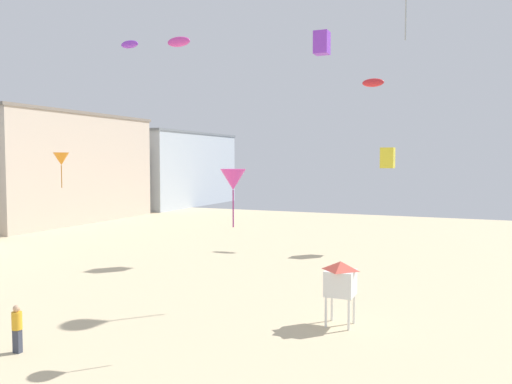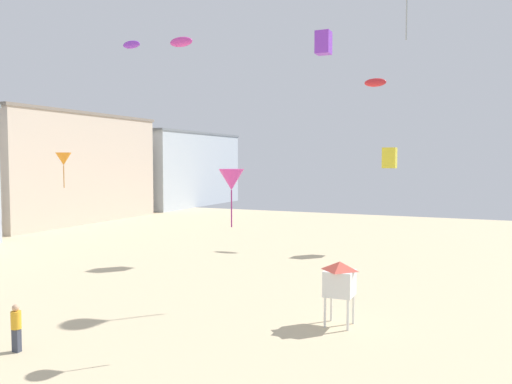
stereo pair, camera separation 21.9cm
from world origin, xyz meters
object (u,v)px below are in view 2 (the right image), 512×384
kite_magenta_parafoil (181,42)px  kite_magenta_delta (231,180)px  kite_orange_delta (63,159)px  kite_purple_parafoil (132,45)px  kite_flyer (16,325)px  lifeguard_stand (340,279)px  kite_red_parafoil (375,83)px  kite_yellow_box (390,158)px  kite_purple_box (323,43)px

kite_magenta_parafoil → kite_magenta_delta: kite_magenta_parafoil is taller
kite_orange_delta → kite_magenta_parafoil: 16.45m
kite_magenta_parafoil → kite_purple_parafoil: (2.50, -10.49, -2.59)m
kite_flyer → kite_magenta_delta: bearing=108.6°
lifeguard_stand → kite_magenta_delta: bearing=-134.9°
kite_orange_delta → lifeguard_stand: bearing=-20.7°
kite_red_parafoil → kite_yellow_box: bearing=-63.9°
kite_flyer → kite_magenta_parafoil: 34.14m
kite_magenta_delta → kite_red_parafoil: size_ratio=1.17×
kite_orange_delta → kite_magenta_delta: 22.86m
kite_orange_delta → kite_yellow_box: (21.08, 9.84, 0.08)m
kite_red_parafoil → kite_magenta_parafoil: bearing=-176.4°
kite_orange_delta → kite_purple_parafoil: (4.56, 1.95, 7.97)m
lifeguard_stand → kite_purple_parafoil: (-17.66, 10.34, 12.74)m
kite_magenta_parafoil → kite_magenta_delta: bearing=-54.8°
kite_red_parafoil → kite_purple_box: size_ratio=1.10×
kite_magenta_delta → kite_yellow_box: kite_yellow_box is taller
kite_orange_delta → kite_purple_parafoil: size_ratio=1.77×
kite_purple_box → kite_purple_parafoil: (-12.38, -5.05, -0.04)m
kite_magenta_delta → kite_purple_box: (-2.43, 19.12, 8.79)m
kite_yellow_box → kite_magenta_delta: bearing=-94.5°
kite_yellow_box → kite_purple_parafoil: 19.93m
kite_flyer → kite_magenta_parafoil: bearing=-168.3°
kite_flyer → lifeguard_stand: 11.78m
kite_yellow_box → kite_purple_parafoil: (-16.51, -7.89, 7.89)m
kite_magenta_parafoil → kite_purple_box: size_ratio=1.49×
kite_magenta_delta → kite_orange_delta: bearing=148.0°
kite_orange_delta → kite_purple_box: bearing=22.4°
kite_yellow_box → kite_purple_box: bearing=-145.5°
kite_yellow_box → kite_purple_parafoil: bearing=-154.5°
kite_red_parafoil → kite_purple_box: bearing=-109.7°
kite_yellow_box → kite_orange_delta: bearing=-155.0°
kite_orange_delta → kite_magenta_delta: bearing=-32.0°
kite_purple_parafoil → kite_magenta_parafoil: bearing=103.4°
kite_red_parafoil → kite_purple_parafoil: 18.81m
kite_magenta_parafoil → kite_magenta_delta: size_ratio=1.15×
lifeguard_stand → kite_purple_box: 20.69m
kite_magenta_parafoil → kite_red_parafoil: kite_magenta_parafoil is taller
kite_magenta_parafoil → lifeguard_stand: bearing=-45.9°
kite_magenta_parafoil → kite_red_parafoil: size_ratio=1.35×
kite_flyer → kite_orange_delta: kite_orange_delta is taller
kite_orange_delta → kite_magenta_delta: (19.37, -12.12, -0.77)m
kite_orange_delta → kite_purple_parafoil: 9.39m
kite_red_parafoil → kite_magenta_delta: bearing=-89.8°
kite_flyer → kite_purple_box: 26.69m
lifeguard_stand → kite_yellow_box: (-1.15, 18.23, 4.85)m
kite_flyer → kite_yellow_box: kite_yellow_box is taller
kite_magenta_delta → lifeguard_stand: bearing=52.6°
kite_flyer → kite_magenta_parafoil: (-10.85, 27.99, 16.25)m
kite_red_parafoil → kite_purple_box: 7.20m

